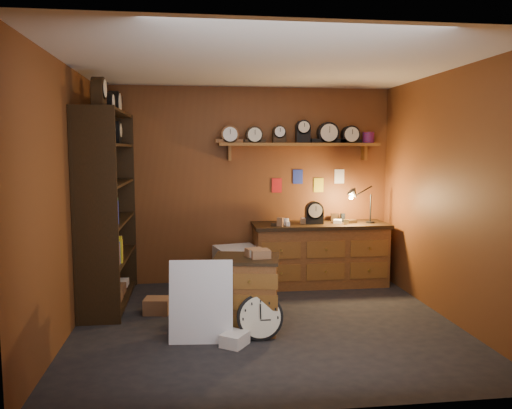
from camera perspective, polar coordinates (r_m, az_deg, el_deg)
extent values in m
plane|color=black|center=(5.46, 1.14, -13.50)|extent=(4.00, 4.00, 0.00)
cube|color=brown|center=(6.94, -1.02, 2.17)|extent=(4.00, 0.02, 2.70)
cube|color=brown|center=(3.40, 5.64, -2.14)|extent=(4.00, 0.02, 2.70)
cube|color=brown|center=(5.25, -20.95, 0.43)|extent=(0.02, 3.60, 2.70)
cube|color=brown|center=(5.80, 21.11, 0.94)|extent=(0.02, 3.60, 2.70)
cube|color=beige|center=(5.21, 1.21, 15.71)|extent=(4.00, 3.60, 0.02)
cube|color=brown|center=(6.89, 4.95, 6.86)|extent=(2.20, 0.30, 0.04)
cube|color=brown|center=(6.82, -3.05, 5.87)|extent=(0.04, 0.16, 0.20)
cube|color=brown|center=(7.21, 12.26, 5.76)|extent=(0.04, 0.16, 0.20)
cylinder|color=#B21419|center=(7.16, 12.71, 7.47)|extent=(0.16, 0.16, 0.15)
cube|color=red|center=(6.95, 0.23, 2.17)|extent=(0.14, 0.01, 0.20)
cube|color=navy|center=(6.98, 2.67, 3.17)|extent=(0.14, 0.01, 0.20)
cube|color=gold|center=(7.05, 5.07, 2.21)|extent=(0.14, 0.01, 0.20)
cube|color=silver|center=(7.11, 7.44, 3.18)|extent=(0.14, 0.01, 0.20)
cube|color=black|center=(6.22, -18.58, -0.48)|extent=(0.03, 1.60, 2.30)
cube|color=black|center=(5.42, -17.85, -1.42)|extent=(0.45, 0.03, 2.30)
cube|color=black|center=(6.95, -15.52, 0.29)|extent=(0.45, 0.03, 2.30)
cube|color=black|center=(6.40, -16.23, -10.29)|extent=(0.43, 1.54, 0.03)
cube|color=black|center=(6.28, -16.37, -5.91)|extent=(0.43, 1.54, 0.03)
cube|color=black|center=(6.20, -16.50, -1.84)|extent=(0.43, 1.54, 0.03)
cube|color=black|center=(6.15, -16.63, 2.32)|extent=(0.43, 1.54, 0.03)
cube|color=black|center=(6.14, -16.76, 6.51)|extent=(0.43, 1.54, 0.03)
cube|color=black|center=(6.16, -16.87, 10.04)|extent=(0.43, 1.54, 0.03)
cube|color=brown|center=(6.94, 7.30, -5.82)|extent=(1.78, 0.60, 0.80)
cube|color=black|center=(6.86, 7.35, -2.35)|extent=(1.84, 0.66, 0.05)
cube|color=brown|center=(6.65, 7.96, -6.36)|extent=(1.70, 0.02, 0.52)
cylinder|color=black|center=(7.01, 12.92, -1.98)|extent=(0.12, 0.12, 0.02)
cylinder|color=black|center=(6.99, 12.96, -0.43)|extent=(0.02, 0.02, 0.38)
cylinder|color=black|center=(6.90, 12.16, 1.50)|extent=(0.27, 0.09, 0.14)
cone|color=black|center=(6.83, 11.12, 1.14)|extent=(0.18, 0.14, 0.18)
cube|color=brown|center=(5.21, -1.13, -10.27)|extent=(0.71, 0.63, 0.73)
cube|color=black|center=(5.12, -1.14, -6.20)|extent=(0.76, 0.67, 0.03)
cube|color=brown|center=(4.96, -0.80, -11.13)|extent=(0.56, 0.12, 0.62)
cylinder|color=black|center=(4.99, 0.45, -12.72)|extent=(0.45, 0.15, 0.46)
cylinder|color=beige|center=(4.96, 0.51, -12.77)|extent=(0.40, 0.09, 0.39)
cube|color=black|center=(4.93, 0.52, -12.13)|extent=(0.01, 0.04, 0.15)
cube|color=black|center=(4.97, 1.11, -13.07)|extent=(0.10, 0.01, 0.01)
cube|color=silver|center=(5.04, -6.25, -15.27)|extent=(0.62, 0.22, 0.81)
cube|color=silver|center=(6.69, -2.16, -7.27)|extent=(0.65, 0.65, 0.56)
cube|color=black|center=(6.42, -1.93, -7.84)|extent=(0.45, 0.13, 0.45)
cube|color=brown|center=(5.88, -11.24, -11.27)|extent=(0.31, 0.27, 0.17)
cube|color=white|center=(4.89, -2.45, -15.12)|extent=(0.31, 0.32, 0.12)
cube|color=brown|center=(5.61, -4.98, -11.88)|extent=(0.35, 0.35, 0.20)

